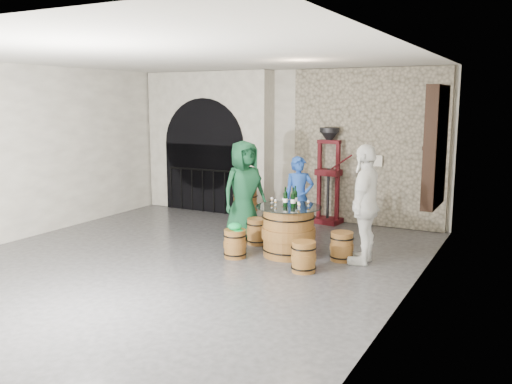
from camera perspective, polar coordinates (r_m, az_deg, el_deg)
The scene contains 30 objects.
ground at distance 8.84m, azimuth -7.58°, elevation -7.23°, with size 8.00×8.00×0.00m, color #313133.
wall_back at distance 11.97m, azimuth 3.45°, elevation 5.07°, with size 8.00×8.00×0.00m, color silver.
wall_left at distance 10.93m, azimuth -22.94°, elevation 3.88°, with size 8.00×8.00×0.00m, color silver.
wall_right at distance 7.08m, azimuth 15.87°, elevation 1.52°, with size 8.00×8.00×0.00m, color silver.
ceiling at distance 8.48m, azimuth -8.08°, elevation 13.92°, with size 8.00×8.00×0.00m, color beige.
stone_facing_panel at distance 11.29m, azimuth 11.69°, elevation 4.61°, with size 3.20×0.12×3.18m, color tan.
arched_opening at distance 12.66m, azimuth -4.93°, elevation 5.22°, with size 3.10×0.60×3.19m.
shuttered_window at distance 9.42m, azimuth 18.33°, elevation 4.57°, with size 0.23×1.10×2.00m.
barrel_table at distance 8.99m, azimuth 3.43°, elevation -4.15°, with size 1.09×1.09×0.83m.
barrel_stool_left at distance 9.72m, azimuth 0.11°, elevation -4.17°, with size 0.39×0.39×0.47m.
barrel_stool_far at distance 9.89m, azimuth 4.26°, elevation -3.96°, with size 0.39×0.39×0.47m.
barrel_stool_right at distance 8.85m, azimuth 9.01°, elevation -5.68°, with size 0.39×0.39×0.47m.
barrel_stool_near_right at distance 8.21m, azimuth 5.04°, elevation -6.82°, with size 0.39×0.39×0.47m.
barrel_stool_near_left at distance 8.91m, azimuth -2.23°, elevation -5.47°, with size 0.39×0.39×0.47m.
green_cap at distance 8.83m, azimuth -2.23°, elevation -3.68°, with size 0.26×0.22×0.12m.
person_green at distance 9.90m, azimuth -1.25°, elevation 0.14°, with size 0.90×0.58×1.84m, color #124126.
person_blue at distance 10.06m, azimuth 4.54°, elevation -0.61°, with size 0.56×0.37×1.53m, color #1C419B.
person_white at distance 8.64m, azimuth 11.42°, elevation -1.27°, with size 1.11×0.46×1.89m, color white.
wine_bottle_left at distance 8.87m, azimuth 3.11°, elevation -0.69°, with size 0.08×0.08×0.32m.
wine_bottle_center at distance 8.80m, azimuth 3.93°, elevation -0.78°, with size 0.08×0.08×0.32m.
wine_bottle_right at distance 8.98m, azimuth 4.15°, elevation -0.57°, with size 0.08×0.08×0.32m.
tasting_glass_a at distance 8.97m, azimuth 2.08°, elevation -1.10°, with size 0.05×0.05×0.10m, color #AC6D21, non-canonical shape.
tasting_glass_b at distance 8.80m, azimuth 4.51°, elevation -1.33°, with size 0.05×0.05×0.10m, color #AC6D21, non-canonical shape.
tasting_glass_c at distance 9.12m, azimuth 2.91°, elevation -0.92°, with size 0.05×0.05×0.10m, color #AC6D21, non-canonical shape.
tasting_glass_d at distance 8.94m, azimuth 5.54°, elevation -1.18°, with size 0.05×0.05×0.10m, color #AC6D21, non-canonical shape.
tasting_glass_e at distance 8.68m, azimuth 4.57°, elevation -1.49°, with size 0.05×0.05×0.10m, color #AC6D21, non-canonical shape.
tasting_glass_f at distance 9.17m, azimuth 1.69°, elevation -0.86°, with size 0.05×0.05×0.10m, color #AC6D21, non-canonical shape.
side_barrel at distance 11.36m, azimuth -1.15°, elevation -1.51°, with size 0.53×0.53×0.71m.
corking_press at distance 11.31m, azimuth 7.65°, elevation 2.50°, with size 0.83×0.50×2.00m.
control_box at distance 11.17m, azimuth 12.76°, elevation 3.23°, with size 0.18×0.10×0.22m, color silver.
Camera 1 is at (4.95, -6.86, 2.56)m, focal length 38.00 mm.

